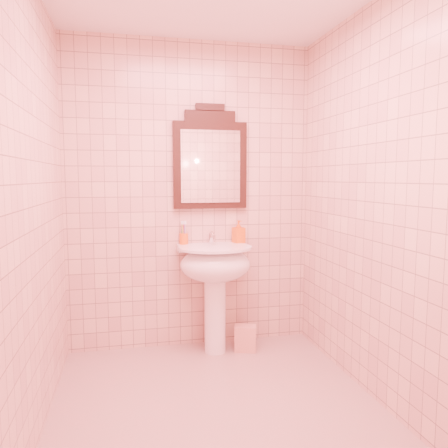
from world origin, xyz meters
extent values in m
plane|color=tan|center=(0.00, 0.00, 0.00)|extent=(2.20, 2.20, 0.00)
cube|color=beige|center=(0.00, 1.10, 1.25)|extent=(2.00, 0.02, 2.50)
cylinder|color=white|center=(0.16, 0.88, 0.35)|extent=(0.17, 0.17, 0.70)
ellipsoid|color=white|center=(0.16, 0.86, 0.72)|extent=(0.56, 0.46, 0.28)
cube|color=white|center=(0.16, 1.03, 0.83)|extent=(0.56, 0.15, 0.05)
cylinder|color=white|center=(0.16, 0.86, 0.85)|extent=(0.58, 0.58, 0.02)
cylinder|color=white|center=(0.16, 1.03, 0.91)|extent=(0.04, 0.04, 0.09)
cylinder|color=white|center=(0.16, 0.97, 0.94)|extent=(0.02, 0.10, 0.02)
cylinder|color=white|center=(0.16, 0.92, 0.93)|extent=(0.02, 0.02, 0.04)
cube|color=white|center=(0.16, 1.04, 0.96)|extent=(0.02, 0.07, 0.01)
cube|color=black|center=(0.16, 1.08, 1.50)|extent=(0.61, 0.05, 0.70)
cube|color=black|center=(0.16, 1.08, 1.90)|extent=(0.41, 0.05, 0.09)
cube|color=black|center=(0.16, 1.08, 1.97)|extent=(0.23, 0.05, 0.06)
cube|color=white|center=(0.16, 1.05, 1.49)|extent=(0.49, 0.01, 0.59)
cylinder|color=#E95D13|center=(-0.07, 1.05, 0.91)|extent=(0.07, 0.07, 0.09)
cylinder|color=silver|center=(-0.05, 1.05, 0.95)|extent=(0.01, 0.01, 0.17)
cylinder|color=#338CD8|center=(-0.06, 1.07, 0.95)|extent=(0.01, 0.01, 0.17)
cylinder|color=#E5334C|center=(-0.08, 1.07, 0.95)|extent=(0.01, 0.01, 0.17)
cylinder|color=#3FBF59|center=(-0.08, 1.05, 0.95)|extent=(0.01, 0.01, 0.17)
cylinder|color=#D8CC4C|center=(-0.08, 1.04, 0.95)|extent=(0.01, 0.01, 0.17)
cylinder|color=purple|center=(-0.06, 1.04, 0.95)|extent=(0.01, 0.01, 0.17)
imported|color=#DB5C12|center=(0.39, 1.03, 0.96)|extent=(0.11, 0.11, 0.19)
cube|color=#E49586|center=(0.40, 0.85, 0.10)|extent=(0.20, 0.16, 0.21)
camera|label=1|loc=(-0.51, -2.46, 1.40)|focal=35.00mm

